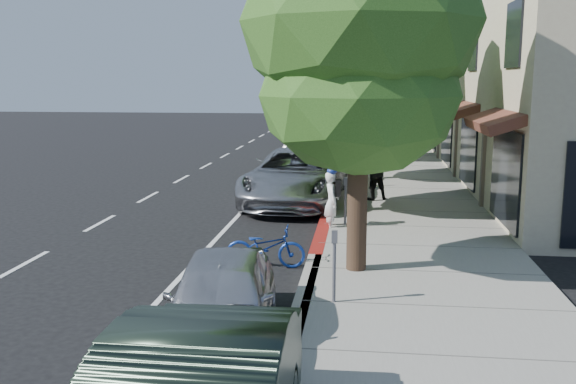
# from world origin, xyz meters

# --- Properties ---
(ground) EXTENTS (120.00, 120.00, 0.00)m
(ground) POSITION_xyz_m (0.00, 0.00, 0.00)
(ground) COLOR black
(ground) RESTS_ON ground
(sidewalk) EXTENTS (4.60, 56.00, 0.15)m
(sidewalk) POSITION_xyz_m (2.30, 8.00, 0.07)
(sidewalk) COLOR gray
(sidewalk) RESTS_ON ground
(curb) EXTENTS (0.30, 56.00, 0.15)m
(curb) POSITION_xyz_m (0.00, 8.00, 0.07)
(curb) COLOR #9E998E
(curb) RESTS_ON ground
(curb_red_segment) EXTENTS (0.32, 4.00, 0.15)m
(curb_red_segment) POSITION_xyz_m (0.00, 1.00, 0.07)
(curb_red_segment) COLOR maroon
(curb_red_segment) RESTS_ON ground
(storefront_building) EXTENTS (10.00, 36.00, 7.00)m
(storefront_building) POSITION_xyz_m (9.60, 18.00, 3.50)
(storefront_building) COLOR beige
(storefront_building) RESTS_ON ground
(street_tree_0) EXTENTS (4.62, 4.62, 7.81)m
(street_tree_0) POSITION_xyz_m (0.90, -2.00, 4.85)
(street_tree_0) COLOR black
(street_tree_0) RESTS_ON ground
(street_tree_1) EXTENTS (5.49, 5.49, 7.42)m
(street_tree_1) POSITION_xyz_m (0.90, 4.00, 4.37)
(street_tree_1) COLOR black
(street_tree_1) RESTS_ON ground
(street_tree_2) EXTENTS (4.52, 4.52, 7.22)m
(street_tree_2) POSITION_xyz_m (0.90, 10.00, 4.43)
(street_tree_2) COLOR black
(street_tree_2) RESTS_ON ground
(street_tree_3) EXTENTS (4.39, 4.39, 7.13)m
(street_tree_3) POSITION_xyz_m (0.90, 16.00, 4.39)
(street_tree_3) COLOR black
(street_tree_3) RESTS_ON ground
(street_tree_4) EXTENTS (5.23, 5.23, 7.20)m
(street_tree_4) POSITION_xyz_m (0.90, 22.00, 4.26)
(street_tree_4) COLOR black
(street_tree_4) RESTS_ON ground
(street_tree_5) EXTENTS (5.19, 5.19, 6.92)m
(street_tree_5) POSITION_xyz_m (0.90, 28.00, 4.06)
(street_tree_5) COLOR black
(street_tree_5) RESTS_ON ground
(cyclist) EXTENTS (0.48, 0.64, 1.58)m
(cyclist) POSITION_xyz_m (0.20, 1.78, 0.79)
(cyclist) COLOR white
(cyclist) RESTS_ON ground
(bicycle) EXTENTS (1.69, 0.63, 0.88)m
(bicycle) POSITION_xyz_m (-1.01, -1.61, 0.44)
(bicycle) COLOR #163698
(bicycle) RESTS_ON ground
(silver_suv) EXTENTS (3.19, 6.39, 1.74)m
(silver_suv) POSITION_xyz_m (-1.13, 5.50, 0.87)
(silver_suv) COLOR #A8A8AD
(silver_suv) RESTS_ON ground
(dark_sedan) EXTENTS (2.00, 4.89, 1.58)m
(dark_sedan) POSITION_xyz_m (-0.80, 9.00, 0.79)
(dark_sedan) COLOR black
(dark_sedan) RESTS_ON ground
(white_pickup) EXTENTS (2.72, 5.77, 1.63)m
(white_pickup) POSITION_xyz_m (-1.67, 18.71, 0.81)
(white_pickup) COLOR silver
(white_pickup) RESTS_ON ground
(dark_suv_far) EXTENTS (2.05, 4.72, 1.58)m
(dark_suv_far) POSITION_xyz_m (-0.88, 28.00, 0.79)
(dark_suv_far) COLOR black
(dark_suv_far) RESTS_ON ground
(near_car_a) EXTENTS (2.03, 4.10, 1.34)m
(near_car_a) POSITION_xyz_m (-1.07, -5.50, 0.67)
(near_car_a) COLOR #B4B4B9
(near_car_a) RESTS_ON ground
(pedestrian) EXTENTS (1.12, 1.02, 1.86)m
(pedestrian) POSITION_xyz_m (1.31, 5.68, 1.08)
(pedestrian) COLOR black
(pedestrian) RESTS_ON sidewalk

